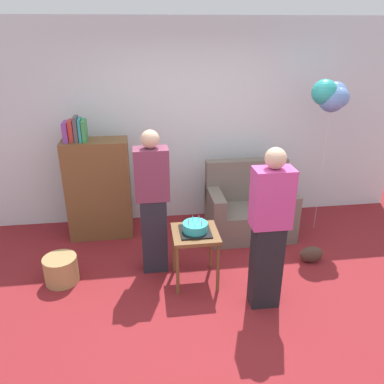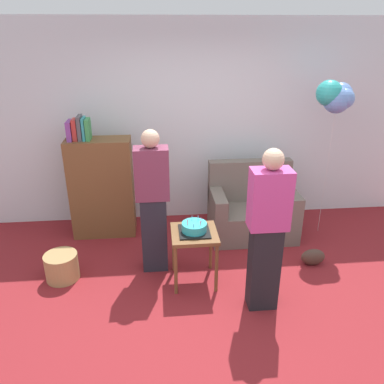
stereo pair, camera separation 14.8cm
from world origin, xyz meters
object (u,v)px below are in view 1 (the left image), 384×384
object	(u,v)px
person_holding_cake	(269,230)
wicker_basket	(61,270)
person_blowing_candles	(153,203)
handbag	(311,254)
couch	(249,209)
side_table	(195,240)
birthday_cake	(195,228)
bookshelf	(98,188)
balloon_bunch	(332,96)

from	to	relation	value
person_holding_cake	wicker_basket	xyz separation A→B (m)	(-2.07, 0.63, -0.68)
wicker_basket	person_blowing_candles	bearing A→B (deg)	6.56
wicker_basket	handbag	world-z (taller)	wicker_basket
couch	side_table	bearing A→B (deg)	-131.36
side_table	person_blowing_candles	size ratio (longest dim) A/B	0.37
wicker_basket	birthday_cake	bearing A→B (deg)	-6.78
bookshelf	balloon_bunch	world-z (taller)	balloon_bunch
person_blowing_candles	wicker_basket	distance (m)	1.24
birthday_cake	handbag	distance (m)	1.52
couch	balloon_bunch	world-z (taller)	balloon_bunch
wicker_basket	balloon_bunch	bearing A→B (deg)	13.50
couch	balloon_bunch	xyz separation A→B (m)	(0.92, -0.03, 1.47)
side_table	birthday_cake	world-z (taller)	birthday_cake
person_holding_cake	wicker_basket	bearing A→B (deg)	-26.80
wicker_basket	balloon_bunch	world-z (taller)	balloon_bunch
person_holding_cake	balloon_bunch	xyz separation A→B (m)	(1.16, 1.41, 0.98)
person_holding_cake	balloon_bunch	bearing A→B (deg)	-139.27
wicker_basket	balloon_bunch	distance (m)	3.71
bookshelf	handbag	world-z (taller)	bookshelf
bookshelf	person_blowing_candles	distance (m)	1.12
couch	balloon_bunch	bearing A→B (deg)	-1.94
bookshelf	wicker_basket	bearing A→B (deg)	-109.49
bookshelf	side_table	bearing A→B (deg)	-47.20
handbag	couch	bearing A→B (deg)	124.23
person_blowing_candles	person_holding_cake	distance (m)	1.29
bookshelf	wicker_basket	xyz separation A→B (m)	(-0.36, -1.00, -0.53)
bookshelf	person_holding_cake	world-z (taller)	person_holding_cake
person_blowing_candles	wicker_basket	size ratio (longest dim) A/B	4.53
person_blowing_candles	handbag	xyz separation A→B (m)	(1.83, -0.12, -0.73)
birthday_cake	wicker_basket	size ratio (longest dim) A/B	0.89
couch	handbag	xyz separation A→B (m)	(0.55, -0.81, -0.24)
couch	wicker_basket	size ratio (longest dim) A/B	3.06
bookshelf	side_table	world-z (taller)	bookshelf
person_blowing_candles	balloon_bunch	bearing A→B (deg)	-3.99
couch	wicker_basket	distance (m)	2.45
person_holding_cake	wicker_basket	distance (m)	2.27
couch	balloon_bunch	distance (m)	1.73
couch	birthday_cake	distance (m)	1.34
bookshelf	birthday_cake	world-z (taller)	bookshelf
couch	side_table	size ratio (longest dim) A/B	1.83
side_table	wicker_basket	bearing A→B (deg)	173.22
side_table	person_holding_cake	size ratio (longest dim) A/B	0.37
couch	wicker_basket	xyz separation A→B (m)	(-2.31, -0.81, -0.19)
wicker_basket	couch	bearing A→B (deg)	19.28
person_holding_cake	balloon_bunch	size ratio (longest dim) A/B	0.81
person_blowing_candles	person_holding_cake	size ratio (longest dim) A/B	1.00
birthday_cake	wicker_basket	bearing A→B (deg)	173.22
side_table	person_blowing_candles	distance (m)	0.60
birthday_cake	bookshelf	bearing A→B (deg)	132.80
person_blowing_candles	handbag	distance (m)	1.97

